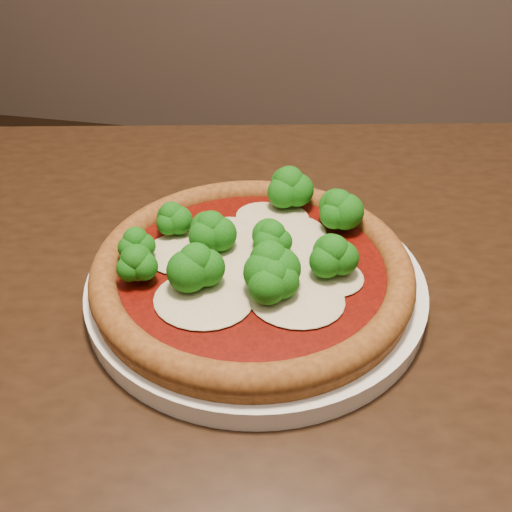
# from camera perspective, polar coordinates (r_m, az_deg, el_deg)

# --- Properties ---
(dining_table) EXTENTS (1.39, 1.01, 0.75)m
(dining_table) POSITION_cam_1_polar(r_m,az_deg,el_deg) (0.56, 1.20, -13.23)
(dining_table) COLOR black
(dining_table) RESTS_ON floor
(plate) EXTENTS (0.29, 0.29, 0.02)m
(plate) POSITION_cam_1_polar(r_m,az_deg,el_deg) (0.50, -0.00, -2.83)
(plate) COLOR white
(plate) RESTS_ON dining_table
(pizza) EXTENTS (0.27, 0.27, 0.06)m
(pizza) POSITION_cam_1_polar(r_m,az_deg,el_deg) (0.48, -0.32, -0.55)
(pizza) COLOR brown
(pizza) RESTS_ON plate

